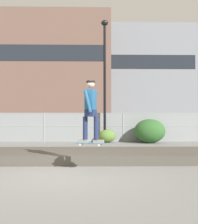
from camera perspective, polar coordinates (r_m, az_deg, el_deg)
The scene contains 12 objects.
ground_plane at distance 6.78m, azimuth -6.99°, elevation -13.65°, with size 120.00×120.00×0.00m, color slate.
gravel_berm at distance 9.41m, azimuth -5.26°, elevation -9.38°, with size 17.15×2.82×0.30m, color #4C473F.
skateboard at distance 7.00m, azimuth -1.84°, elevation -6.89°, with size 0.82×0.43×0.07m.
skater at distance 6.98m, azimuth -1.83°, elevation 1.02°, with size 0.72×0.62×1.69m.
chain_fence at distance 16.59m, azimuth -3.39°, elevation -3.36°, with size 25.19×0.06×1.85m.
street_lamp at distance 16.47m, azimuth 1.26°, elevation 9.79°, with size 0.44×0.44×7.67m.
parked_car_near at distance 19.61m, azimuth -10.29°, elevation -3.36°, with size 4.53×2.21×1.66m.
parked_car_mid at distance 19.14m, azimuth 7.22°, elevation -3.41°, with size 4.50×2.15×1.66m.
library_building at distance 46.49m, azimuth -12.03°, elevation 8.11°, with size 22.67×11.50×18.64m.
office_block at distance 52.20m, azimuth 9.32°, elevation 7.11°, with size 18.73×10.46×18.81m.
shrub_center at distance 16.16m, azimuth 1.78°, elevation -5.28°, with size 1.04×0.85×0.81m.
shrub_right at distance 16.08m, azimuth 11.05°, elevation -4.12°, with size 1.87×1.53×1.45m.
Camera 1 is at (0.69, -6.60, 1.40)m, focal length 41.75 mm.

